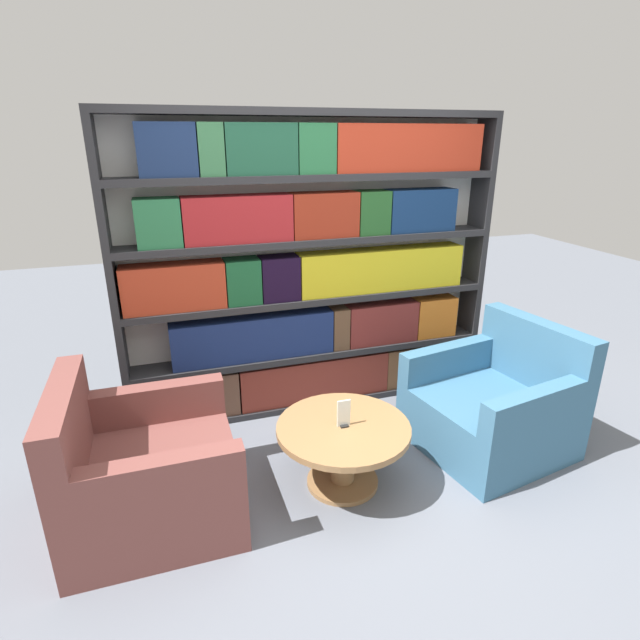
{
  "coord_description": "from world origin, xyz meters",
  "views": [
    {
      "loc": [
        -1.1,
        -2.25,
        2.09
      ],
      "look_at": [
        -0.14,
        0.68,
        0.95
      ],
      "focal_mm": 28.0,
      "sensor_mm": 36.0,
      "label": 1
    }
  ],
  "objects": [
    {
      "name": "ground_plane",
      "position": [
        0.0,
        0.0,
        0.0
      ],
      "size": [
        14.0,
        14.0,
        0.0
      ],
      "primitive_type": "plane",
      "color": "slate"
    },
    {
      "name": "bookshelf",
      "position": [
        -0.01,
        1.3,
        1.11
      ],
      "size": [
        2.9,
        0.3,
        2.27
      ],
      "color": "silver",
      "rests_on": "ground_plane"
    },
    {
      "name": "armchair_left",
      "position": [
        -1.32,
        0.3,
        0.29
      ],
      "size": [
        0.93,
        0.91,
        0.88
      ],
      "rotation": [
        0.0,
        0.0,
        1.57
      ],
      "color": "brown",
      "rests_on": "ground_plane"
    },
    {
      "name": "armchair_right",
      "position": [
        1.03,
        0.3,
        0.29
      ],
      "size": [
        1.07,
        1.06,
        0.88
      ],
      "rotation": [
        0.0,
        0.0,
        -1.4
      ],
      "color": "#386684",
      "rests_on": "ground_plane"
    },
    {
      "name": "coffee_table",
      "position": [
        -0.14,
        0.22,
        0.3
      ],
      "size": [
        0.83,
        0.83,
        0.42
      ],
      "color": "olive",
      "rests_on": "ground_plane"
    },
    {
      "name": "table_sign",
      "position": [
        -0.14,
        0.22,
        0.5
      ],
      "size": [
        0.08,
        0.06,
        0.17
      ],
      "color": "black",
      "rests_on": "coffee_table"
    }
  ]
}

